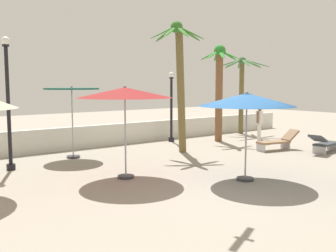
# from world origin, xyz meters

# --- Properties ---
(ground_plane) EXTENTS (56.00, 56.00, 0.00)m
(ground_plane) POSITION_xyz_m (0.00, 0.00, 0.00)
(ground_plane) COLOR #9E9384
(boundary_wall) EXTENTS (25.20, 0.30, 0.97)m
(boundary_wall) POSITION_xyz_m (0.00, 8.28, 0.48)
(boundary_wall) COLOR silver
(boundary_wall) RESTS_ON ground_plane
(patio_umbrella_1) EXTENTS (2.76, 2.76, 2.59)m
(patio_umbrella_1) POSITION_xyz_m (0.68, 0.12, 2.33)
(patio_umbrella_1) COLOR #333338
(patio_umbrella_1) RESTS_ON ground_plane
(patio_umbrella_2) EXTENTS (2.80, 2.80, 2.76)m
(patio_umbrella_2) POSITION_xyz_m (-1.91, 2.50, 2.52)
(patio_umbrella_2) COLOR #333338
(patio_umbrella_2) RESTS_ON ground_plane
(patio_umbrella_3) EXTENTS (2.03, 2.03, 2.73)m
(patio_umbrella_3) POSITION_xyz_m (-1.80, 6.44, 2.40)
(patio_umbrella_3) COLOR #333338
(patio_umbrella_3) RESTS_ON ground_plane
(palm_tree_1) EXTENTS (2.02, 1.93, 4.66)m
(palm_tree_1) POSITION_xyz_m (5.65, 6.11, 2.87)
(palm_tree_1) COLOR brown
(palm_tree_1) RESTS_ON ground_plane
(palm_tree_2) EXTENTS (2.17, 2.19, 5.26)m
(palm_tree_2) POSITION_xyz_m (2.12, 4.86, 3.26)
(palm_tree_2) COLOR brown
(palm_tree_2) RESTS_ON ground_plane
(palm_tree_3) EXTENTS (3.04, 3.03, 4.29)m
(palm_tree_3) POSITION_xyz_m (8.77, 7.43, 2.89)
(palm_tree_3) COLOR brown
(palm_tree_3) RESTS_ON ground_plane
(lamp_post_1) EXTENTS (0.29, 0.29, 4.28)m
(lamp_post_1) POSITION_xyz_m (-4.29, 5.73, 2.26)
(lamp_post_1) COLOR black
(lamp_post_1) RESTS_ON ground_plane
(lamp_post_2) EXTENTS (0.29, 0.29, 3.36)m
(lamp_post_2) POSITION_xyz_m (3.76, 7.45, 1.78)
(lamp_post_2) COLOR black
(lamp_post_2) RESTS_ON ground_plane
(lounge_chair_1) EXTENTS (1.96, 0.97, 0.84)m
(lounge_chair_1) POSITION_xyz_m (5.79, 2.73, 0.39)
(lounge_chair_1) COLOR #B7B7BC
(lounge_chair_1) RESTS_ON ground_plane
(lounge_chair_2) EXTENTS (1.88, 0.71, 0.81)m
(lounge_chair_2) POSITION_xyz_m (6.72, 1.16, 0.41)
(lounge_chair_2) COLOR #B7B7BC
(lounge_chair_2) RESTS_ON ground_plane
(guest_0) EXTENTS (0.54, 0.34, 1.75)m
(guest_0) POSITION_xyz_m (6.91, 4.64, 1.07)
(guest_0) COLOR silver
(guest_0) RESTS_ON ground_plane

